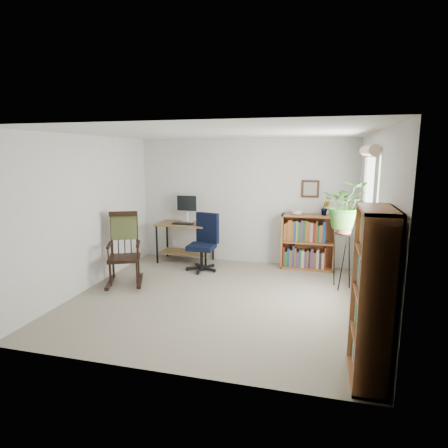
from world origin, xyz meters
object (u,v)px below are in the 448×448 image
(tall_bookshelf, at_px, (372,297))
(rocking_chair, at_px, (124,248))
(desk, at_px, (185,242))
(office_chair, at_px, (201,242))
(low_bookshelf, at_px, (308,242))

(tall_bookshelf, bearing_deg, rocking_chair, 152.91)
(desk, bearing_deg, office_chair, -44.27)
(desk, height_order, tall_bookshelf, tall_bookshelf)
(rocking_chair, bearing_deg, office_chair, 20.63)
(rocking_chair, bearing_deg, tall_bookshelf, -51.47)
(rocking_chair, xyz_separation_m, low_bookshelf, (2.88, 1.60, -0.09))
(low_bookshelf, height_order, tall_bookshelf, tall_bookshelf)
(rocking_chair, relative_size, tall_bookshelf, 0.73)
(desk, bearing_deg, rocking_chair, -109.21)
(office_chair, height_order, rocking_chair, rocking_chair)
(desk, distance_m, office_chair, 0.70)
(tall_bookshelf, bearing_deg, office_chair, 132.15)
(desk, height_order, rocking_chair, rocking_chair)
(rocking_chair, height_order, low_bookshelf, rocking_chair)
(office_chair, bearing_deg, low_bookshelf, 32.71)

